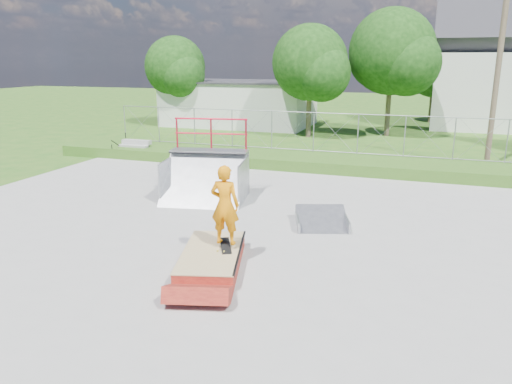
% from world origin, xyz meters
% --- Properties ---
extents(ground, '(120.00, 120.00, 0.00)m').
position_xyz_m(ground, '(0.00, 0.00, 0.00)').
color(ground, '#285B1A').
rests_on(ground, ground).
extents(concrete_pad, '(20.00, 16.00, 0.04)m').
position_xyz_m(concrete_pad, '(0.00, 0.00, 0.02)').
color(concrete_pad, gray).
rests_on(concrete_pad, ground).
extents(grass_berm, '(24.00, 3.00, 0.50)m').
position_xyz_m(grass_berm, '(0.00, 9.50, 0.25)').
color(grass_berm, '#285B1A').
rests_on(grass_berm, ground).
extents(grind_box, '(1.97, 2.94, 0.40)m').
position_xyz_m(grind_box, '(0.48, -2.04, 0.20)').
color(grind_box, maroon).
rests_on(grind_box, concrete_pad).
extents(quarter_pipe, '(3.02, 2.69, 2.66)m').
position_xyz_m(quarter_pipe, '(-1.98, 2.93, 1.33)').
color(quarter_pipe, gray).
rests_on(quarter_pipe, concrete_pad).
extents(flat_bank_ramp, '(1.82, 1.88, 0.44)m').
position_xyz_m(flat_bank_ramp, '(2.29, 1.55, 0.22)').
color(flat_bank_ramp, gray).
rests_on(flat_bank_ramp, concrete_pad).
extents(skateboard, '(0.56, 0.81, 0.13)m').
position_xyz_m(skateboard, '(0.72, -1.77, 0.44)').
color(skateboard, black).
rests_on(skateboard, grind_box).
extents(skater, '(0.69, 0.47, 1.85)m').
position_xyz_m(skater, '(0.72, -1.77, 1.37)').
color(skater, orange).
rests_on(skater, grind_box).
extents(concrete_stairs, '(1.50, 1.60, 0.80)m').
position_xyz_m(concrete_stairs, '(-8.50, 8.70, 0.40)').
color(concrete_stairs, gray).
rests_on(concrete_stairs, ground).
extents(chain_link_fence, '(20.00, 0.06, 1.80)m').
position_xyz_m(chain_link_fence, '(0.00, 10.50, 1.40)').
color(chain_link_fence, gray).
rests_on(chain_link_fence, grass_berm).
extents(utility_building_flat, '(10.00, 6.00, 3.00)m').
position_xyz_m(utility_building_flat, '(-8.00, 22.00, 1.50)').
color(utility_building_flat, silver).
rests_on(utility_building_flat, ground).
extents(gable_house, '(8.40, 6.08, 8.94)m').
position_xyz_m(gable_house, '(9.00, 26.00, 3.84)').
color(gable_house, silver).
rests_on(gable_house, ground).
extents(utility_pole, '(0.24, 0.24, 8.00)m').
position_xyz_m(utility_pole, '(7.50, 12.00, 4.00)').
color(utility_pole, '#4F3F31').
rests_on(utility_pole, ground).
extents(tree_left_near, '(4.76, 4.48, 6.65)m').
position_xyz_m(tree_left_near, '(-1.75, 17.83, 4.24)').
color(tree_left_near, '#4F3F31').
rests_on(tree_left_near, ground).
extents(tree_center, '(5.44, 5.12, 7.60)m').
position_xyz_m(tree_center, '(2.78, 19.81, 4.85)').
color(tree_center, '#4F3F31').
rests_on(tree_center, ground).
extents(tree_left_far, '(4.42, 4.16, 6.18)m').
position_xyz_m(tree_left_far, '(-11.77, 19.85, 3.94)').
color(tree_left_far, '#4F3F31').
rests_on(tree_left_far, ground).
extents(tree_back_mid, '(4.08, 3.84, 5.70)m').
position_xyz_m(tree_back_mid, '(5.21, 27.86, 3.63)').
color(tree_back_mid, '#4F3F31').
rests_on(tree_back_mid, ground).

